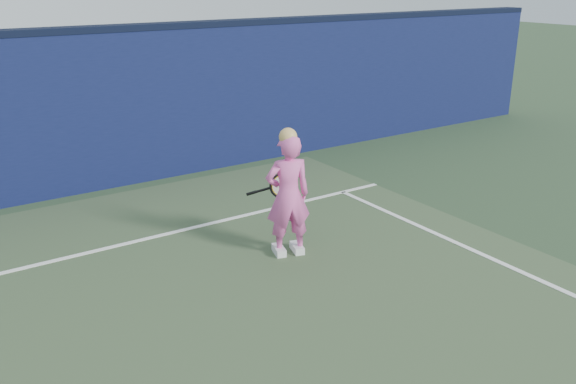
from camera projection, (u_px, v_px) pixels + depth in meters
player at (288, 195)px, 7.50m from camera, size 0.65×0.52×1.63m
racket at (279, 186)px, 7.86m from camera, size 0.56×0.36×0.34m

